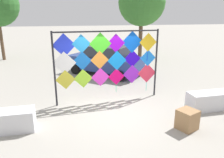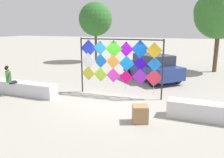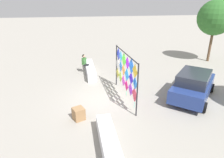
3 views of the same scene
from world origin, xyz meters
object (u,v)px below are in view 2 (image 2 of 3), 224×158
at_px(parked_car, 152,67).
at_px(cardboard_box_large, 140,114).
at_px(kite_display_rack, 119,61).
at_px(seated_vendor, 11,78).
at_px(tree_broadleaf, 95,19).
at_px(tree_far_right, 218,13).

distance_m(parked_car, cardboard_box_large, 6.73).
relative_size(kite_display_rack, cardboard_box_large, 6.84).
bearing_deg(cardboard_box_large, kite_display_rack, 123.43).
height_order(seated_vendor, tree_broadleaf, tree_broadleaf).
relative_size(kite_display_rack, tree_broadleaf, 0.75).
bearing_deg(parked_car, tree_broadleaf, 139.62).
height_order(kite_display_rack, cardboard_box_large, kite_display_rack).
relative_size(parked_car, tree_far_right, 0.72).
relative_size(parked_car, cardboard_box_large, 7.13).
distance_m(kite_display_rack, tree_far_right, 9.60).
relative_size(tree_broadleaf, tree_far_right, 0.93).
height_order(kite_display_rack, parked_car, kite_display_rack).
distance_m(kite_display_rack, parked_car, 4.05).
bearing_deg(seated_vendor, kite_display_rack, 22.88).
bearing_deg(tree_far_right, kite_display_rack, -117.30).
bearing_deg(seated_vendor, tree_far_right, 48.69).
height_order(seated_vendor, parked_car, parked_car).
distance_m(kite_display_rack, tree_broadleaf, 11.51).
height_order(seated_vendor, tree_far_right, tree_far_right).
height_order(cardboard_box_large, tree_far_right, tree_far_right).
distance_m(seated_vendor, tree_broadleaf, 12.05).
distance_m(parked_car, tree_far_right, 6.54).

